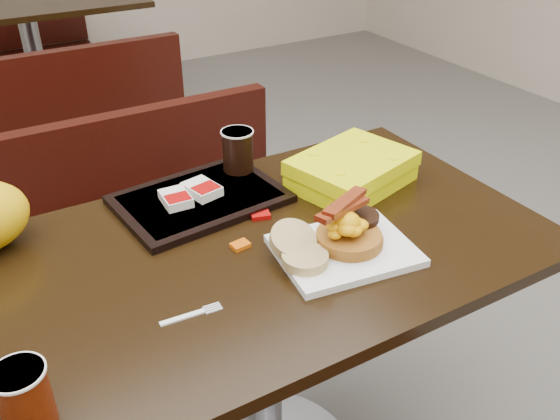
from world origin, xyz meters
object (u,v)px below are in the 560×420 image
table_far (38,71)px  pancake_stack (349,237)px  bench_far_s (69,115)px  fork (182,317)px  coffee_cup_near (25,398)px  knife (372,236)px  coffee_cup_far (238,151)px  table_near (261,375)px  platter (344,250)px  clamshell (352,170)px  hashbrown_sleeve_right (202,189)px  tray (200,199)px  bench_far_n (16,43)px  hashbrown_sleeve_left (176,199)px  bench_near_n (158,238)px

table_far → pancake_stack: pancake_stack is taller
bench_far_s → fork: 2.08m
coffee_cup_near → knife: coffee_cup_near is taller
coffee_cup_far → table_near: bearing=-109.5°
fork → coffee_cup_far: 0.53m
pancake_stack → coffee_cup_near: size_ratio=1.35×
table_far → platter: 2.74m
platter → clamshell: size_ratio=0.97×
table_near → hashbrown_sleeve_right: size_ratio=14.29×
bench_far_s → tray: bearing=-91.1°
pancake_stack → tray: pancake_stack is taller
bench_far_s → coffee_cup_near: (-0.49, -2.13, 0.44)m
bench_far_n → table_near: bearing=-90.0°
hashbrown_sleeve_left → coffee_cup_far: 0.21m
bench_near_n → tray: tray is taller
tray → pancake_stack: bearing=-66.1°
pancake_stack → hashbrown_sleeve_right: (-0.18, 0.33, -0.00)m
bench_far_n → coffee_cup_near: (-0.49, -3.53, 0.44)m
platter → table_near: bearing=147.9°
platter → knife: platter is taller
tray → coffee_cup_far: 0.16m
bench_far_n → clamshell: size_ratio=3.65×
table_near → bench_far_n: (0.00, 3.30, -0.02)m
table_far → bench_far_n: (0.00, 0.70, -0.02)m
pancake_stack → hashbrown_sleeve_right: bearing=117.9°
fork → platter: bearing=6.4°
table_far → knife: knife is taller
fork → tray: bearing=65.6°
bench_near_n → clamshell: 0.79m
bench_far_n → platter: platter is taller
table_far → coffee_cup_far: (0.10, -2.31, 0.44)m
bench_near_n → coffee_cup_near: bearing=-117.8°
table_near → tray: size_ratio=3.29×
bench_far_s → hashbrown_sleeve_right: bearing=-90.8°
pancake_stack → table_far: bearing=93.2°
fork → hashbrown_sleeve_left: (0.13, 0.35, 0.03)m
bench_far_s → knife: bearing=-83.7°
coffee_cup_near → knife: size_ratio=0.60×
bench_near_n → hashbrown_sleeve_left: bearing=-100.6°
table_far → hashbrown_sleeve_right: hashbrown_sleeve_right is taller
bench_far_s → platter: size_ratio=3.75×
bench_far_n → tray: bearing=-90.6°
bench_near_n → bench_far_s: (0.00, 1.20, 0.00)m
pancake_stack → knife: 0.08m
table_far → platter: bearing=-87.1°
knife → clamshell: 0.23m
table_far → coffee_cup_far: coffee_cup_far is taller
bench_near_n → platter: bearing=-80.5°
table_far → tray: 2.41m
bench_near_n → table_far: bearing=90.0°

